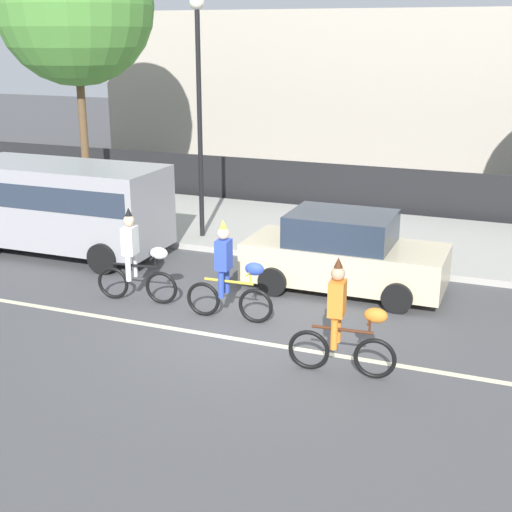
% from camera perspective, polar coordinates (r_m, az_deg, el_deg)
% --- Properties ---
extents(ground_plane, '(80.00, 80.00, 0.00)m').
position_cam_1_polar(ground_plane, '(13.03, -0.73, -5.82)').
color(ground_plane, '#4C4C4F').
extents(road_centre_line, '(36.00, 0.14, 0.01)m').
position_cam_1_polar(road_centre_line, '(12.61, -1.60, -6.64)').
color(road_centre_line, beige).
rests_on(road_centre_line, ground).
extents(sidewalk_curb, '(60.00, 5.00, 0.15)m').
position_cam_1_polar(sidewalk_curb, '(18.85, 6.77, 1.72)').
color(sidewalk_curb, '#ADAAA3').
rests_on(sidewalk_curb, ground).
extents(fence_line, '(40.00, 0.08, 1.40)m').
position_cam_1_polar(fence_line, '(21.44, 8.86, 5.28)').
color(fence_line, black).
rests_on(fence_line, ground).
extents(building_backdrop, '(28.00, 8.00, 5.93)m').
position_cam_1_polar(building_backdrop, '(29.25, 17.35, 12.42)').
color(building_backdrop, '#B2A899').
rests_on(building_backdrop, ground).
extents(parade_cyclist_zebra, '(1.72, 0.50, 1.92)m').
position_cam_1_polar(parade_cyclist_zebra, '(14.23, -9.55, -0.41)').
color(parade_cyclist_zebra, black).
rests_on(parade_cyclist_zebra, ground).
extents(parade_cyclist_cobalt, '(1.72, 0.50, 1.92)m').
position_cam_1_polar(parade_cyclist_cobalt, '(13.15, -2.13, -1.68)').
color(parade_cyclist_cobalt, black).
rests_on(parade_cyclist_cobalt, ground).
extents(parade_cyclist_orange, '(1.72, 0.50, 1.92)m').
position_cam_1_polar(parade_cyclist_orange, '(11.14, 7.01, -5.45)').
color(parade_cyclist_orange, black).
rests_on(parade_cyclist_orange, ground).
extents(parked_van_grey, '(5.00, 2.22, 2.18)m').
position_cam_1_polar(parked_van_grey, '(17.65, -15.00, 4.19)').
color(parked_van_grey, '#99999E').
rests_on(parked_van_grey, ground).
extents(parked_car_beige, '(4.10, 1.92, 1.64)m').
position_cam_1_polar(parked_car_beige, '(14.81, 7.05, 0.16)').
color(parked_car_beige, beige).
rests_on(parked_car_beige, ground).
extents(street_lamp_post, '(0.36, 0.36, 5.86)m').
position_cam_1_polar(street_lamp_post, '(17.75, -4.60, 13.65)').
color(street_lamp_post, black).
rests_on(street_lamp_post, sidewalk_curb).
extents(street_tree_far_corner, '(4.56, 4.56, 8.02)m').
position_cam_1_polar(street_tree_far_corner, '(22.30, -14.32, 18.84)').
color(street_tree_far_corner, brown).
rests_on(street_tree_far_corner, sidewalk_curb).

